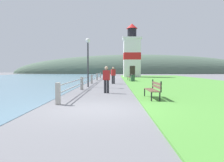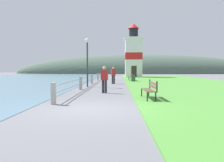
{
  "view_description": "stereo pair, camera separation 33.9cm",
  "coord_description": "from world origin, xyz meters",
  "px_view_note": "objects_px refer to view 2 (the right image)",
  "views": [
    {
      "loc": [
        0.71,
        -7.96,
        1.48
      ],
      "look_at": [
        0.38,
        13.27,
        0.3
      ],
      "focal_mm": 35.0,
      "sensor_mm": 36.0,
      "label": 1
    },
    {
      "loc": [
        1.04,
        -7.95,
        1.48
      ],
      "look_at": [
        0.38,
        13.27,
        0.3
      ],
      "focal_mm": 35.0,
      "sensor_mm": 36.0,
      "label": 2
    }
  ],
  "objects_px": {
    "person_strolling": "(113,75)",
    "person_by_railing": "(104,79)",
    "park_bench_midway": "(131,77)",
    "trash_bin": "(133,78)",
    "park_bench_near": "(150,89)",
    "lamp_post": "(87,53)",
    "lighthouse": "(133,55)"
  },
  "relations": [
    {
      "from": "lighthouse",
      "to": "person_by_railing",
      "type": "relative_size",
      "value": 5.8
    },
    {
      "from": "lighthouse",
      "to": "person_strolling",
      "type": "relative_size",
      "value": 5.64
    },
    {
      "from": "person_strolling",
      "to": "person_by_railing",
      "type": "bearing_deg",
      "value": 152.93
    },
    {
      "from": "trash_bin",
      "to": "lighthouse",
      "type": "bearing_deg",
      "value": 86.13
    },
    {
      "from": "person_by_railing",
      "to": "park_bench_near",
      "type": "bearing_deg",
      "value": -121.41
    },
    {
      "from": "person_by_railing",
      "to": "lamp_post",
      "type": "distance_m",
      "value": 5.13
    },
    {
      "from": "lighthouse",
      "to": "person_strolling",
      "type": "xyz_separation_m",
      "value": [
        -3.14,
        -17.43,
        -3.11
      ]
    },
    {
      "from": "person_strolling",
      "to": "lamp_post",
      "type": "relative_size",
      "value": 0.43
    },
    {
      "from": "lighthouse",
      "to": "person_by_railing",
      "type": "height_order",
      "value": "lighthouse"
    },
    {
      "from": "park_bench_midway",
      "to": "park_bench_near",
      "type": "bearing_deg",
      "value": 87.68
    },
    {
      "from": "park_bench_midway",
      "to": "lamp_post",
      "type": "xyz_separation_m",
      "value": [
        -4.12,
        -9.07,
        2.2
      ]
    },
    {
      "from": "park_bench_midway",
      "to": "lamp_post",
      "type": "distance_m",
      "value": 10.2
    },
    {
      "from": "park_bench_near",
      "to": "lighthouse",
      "type": "distance_m",
      "value": 28.84
    },
    {
      "from": "park_bench_midway",
      "to": "trash_bin",
      "type": "distance_m",
      "value": 1.97
    },
    {
      "from": "park_bench_midway",
      "to": "person_by_railing",
      "type": "height_order",
      "value": "person_by_railing"
    },
    {
      "from": "park_bench_midway",
      "to": "person_strolling",
      "type": "distance_m",
      "value": 5.62
    },
    {
      "from": "trash_bin",
      "to": "park_bench_midway",
      "type": "bearing_deg",
      "value": 92.3
    },
    {
      "from": "park_bench_midway",
      "to": "trash_bin",
      "type": "relative_size",
      "value": 2.36
    },
    {
      "from": "person_by_railing",
      "to": "trash_bin",
      "type": "distance_m",
      "value": 11.85
    },
    {
      "from": "lighthouse",
      "to": "park_bench_midway",
      "type": "bearing_deg",
      "value": -94.85
    },
    {
      "from": "park_bench_near",
      "to": "person_by_railing",
      "type": "distance_m",
      "value": 3.72
    },
    {
      "from": "trash_bin",
      "to": "park_bench_near",
      "type": "bearing_deg",
      "value": -90.55
    },
    {
      "from": "person_strolling",
      "to": "lamp_post",
      "type": "height_order",
      "value": "lamp_post"
    },
    {
      "from": "lighthouse",
      "to": "person_by_railing",
      "type": "xyz_separation_m",
      "value": [
        -3.47,
        -25.77,
        -3.14
      ]
    },
    {
      "from": "park_bench_near",
      "to": "lamp_post",
      "type": "relative_size",
      "value": 0.46
    },
    {
      "from": "park_bench_near",
      "to": "lamp_post",
      "type": "bearing_deg",
      "value": -63.03
    },
    {
      "from": "person_by_railing",
      "to": "lighthouse",
      "type": "bearing_deg",
      "value": 10.98
    },
    {
      "from": "lighthouse",
      "to": "person_by_railing",
      "type": "bearing_deg",
      "value": -97.67
    },
    {
      "from": "person_strolling",
      "to": "person_by_railing",
      "type": "height_order",
      "value": "person_strolling"
    },
    {
      "from": "park_bench_midway",
      "to": "trash_bin",
      "type": "bearing_deg",
      "value": 90.19
    },
    {
      "from": "park_bench_near",
      "to": "person_strolling",
      "type": "bearing_deg",
      "value": -81.74
    },
    {
      "from": "trash_bin",
      "to": "person_strolling",
      "type": "bearing_deg",
      "value": -123.97
    }
  ]
}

